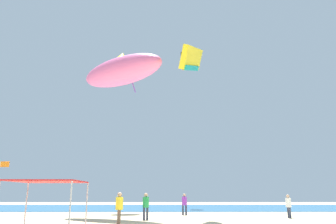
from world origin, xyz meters
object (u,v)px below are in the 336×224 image
object	(u,v)px
person_near_tent	(146,204)
person_leftmost	(119,206)
person_central	(288,204)
kite_delta_orange	(133,73)
kite_inflatable_pink	(122,71)
person_rightmost	(184,202)
kite_box_black	(186,61)
kite_parafoil_yellow	(192,59)
canopy_tent	(48,183)

from	to	relation	value
person_near_tent	person_leftmost	bearing A→B (deg)	-159.21
person_central	kite_delta_orange	xyz separation A→B (m)	(-12.17, 9.31, 13.32)
person_near_tent	kite_inflatable_pink	distance (m)	11.44
person_rightmost	kite_box_black	bearing A→B (deg)	57.21
person_central	kite_inflatable_pink	size ratio (longest dim) A/B	0.19
person_near_tent	person_leftmost	world-z (taller)	person_leftmost
person_rightmost	kite_inflatable_pink	size ratio (longest dim) A/B	0.20
person_near_tent	person_rightmost	size ratio (longest dim) A/B	1.01
person_central	kite_parafoil_yellow	world-z (taller)	kite_parafoil_yellow
person_near_tent	person_central	size ratio (longest dim) A/B	1.06
kite_parafoil_yellow	kite_box_black	bearing A→B (deg)	-164.96
kite_delta_orange	person_leftmost	bearing A→B (deg)	-1.16
person_near_tent	canopy_tent	bearing A→B (deg)	-176.09
canopy_tent	kite_parafoil_yellow	xyz separation A→B (m)	(7.67, 6.35, 9.26)
kite_parafoil_yellow	kite_delta_orange	world-z (taller)	kite_delta_orange
canopy_tent	person_leftmost	size ratio (longest dim) A/B	1.88
person_leftmost	kite_parafoil_yellow	size ratio (longest dim) A/B	0.31
person_leftmost	kite_inflatable_pink	xyz separation A→B (m)	(-1.15, 6.89, 10.62)
person_near_tent	person_leftmost	size ratio (longest dim) A/B	0.99
person_near_tent	person_rightmost	xyz separation A→B (m)	(2.82, 5.25, -0.01)
kite_parafoil_yellow	person_rightmost	bearing A→B (deg)	-157.52
person_central	kite_box_black	world-z (taller)	kite_box_black
kite_parafoil_yellow	kite_inflatable_pink	bearing A→B (deg)	-100.35
kite_box_black	person_rightmost	bearing A→B (deg)	-79.90
kite_parafoil_yellow	kite_delta_orange	distance (m)	12.10
person_leftmost	person_rightmost	size ratio (longest dim) A/B	1.03
person_near_tent	kite_parafoil_yellow	distance (m)	10.92
canopy_tent	kite_inflatable_pink	xyz separation A→B (m)	(2.03, 9.33, 9.48)
kite_parafoil_yellow	kite_inflatable_pink	size ratio (longest dim) A/B	0.68
canopy_tent	kite_inflatable_pink	size ratio (longest dim) A/B	0.39
person_leftmost	kite_parafoil_yellow	xyz separation A→B (m)	(4.50, 3.91, 10.40)
canopy_tent	person_near_tent	size ratio (longest dim) A/B	1.90
person_leftmost	person_rightmost	xyz separation A→B (m)	(4.08, 8.68, -0.03)
person_rightmost	kite_inflatable_pink	distance (m)	11.99
person_rightmost	kite_delta_orange	world-z (taller)	kite_delta_orange
canopy_tent	kite_box_black	world-z (taller)	kite_box_black
kite_inflatable_pink	kite_delta_orange	bearing A→B (deg)	-56.90
person_near_tent	person_central	world-z (taller)	person_near_tent
person_leftmost	kite_inflatable_pink	world-z (taller)	kite_inflatable_pink
person_central	person_rightmost	distance (m)	8.00
canopy_tent	person_near_tent	distance (m)	7.44
person_central	kite_inflatable_pink	world-z (taller)	kite_inflatable_pink
person_rightmost	kite_delta_orange	distance (m)	15.28
person_central	kite_parafoil_yellow	size ratio (longest dim) A/B	0.28
canopy_tent	kite_delta_orange	bearing A→B (deg)	82.55
kite_parafoil_yellow	kite_box_black	size ratio (longest dim) A/B	2.25
canopy_tent	kite_parafoil_yellow	bearing A→B (deg)	39.61
kite_box_black	person_central	bearing A→B (deg)	-58.53
person_near_tent	person_leftmost	distance (m)	3.65
person_leftmost	kite_inflatable_pink	size ratio (longest dim) A/B	0.21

